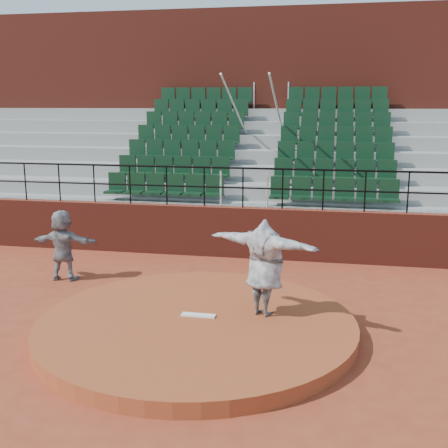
% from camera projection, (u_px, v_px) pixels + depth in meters
% --- Properties ---
extents(ground, '(90.00, 90.00, 0.00)m').
position_uv_depth(ground, '(197.00, 333.00, 9.72)').
color(ground, '#943921').
rests_on(ground, ground).
extents(pitchers_mound, '(5.50, 5.50, 0.25)m').
position_uv_depth(pitchers_mound, '(196.00, 326.00, 9.69)').
color(pitchers_mound, '#9C4423').
rests_on(pitchers_mound, ground).
extents(pitching_rubber, '(0.60, 0.15, 0.03)m').
position_uv_depth(pitching_rubber, '(198.00, 315.00, 9.81)').
color(pitching_rubber, white).
rests_on(pitching_rubber, pitchers_mound).
extents(boundary_wall, '(24.00, 0.30, 1.30)m').
position_uv_depth(boundary_wall, '(243.00, 232.00, 14.38)').
color(boundary_wall, maroon).
rests_on(boundary_wall, ground).
extents(wall_railing, '(24.04, 0.05, 1.03)m').
position_uv_depth(wall_railing, '(243.00, 179.00, 14.09)').
color(wall_railing, black).
rests_on(wall_railing, boundary_wall).
extents(seating_deck, '(24.00, 5.97, 4.63)m').
position_uv_depth(seating_deck, '(261.00, 182.00, 17.71)').
color(seating_deck, gray).
rests_on(seating_deck, ground).
extents(press_box_facade, '(24.00, 3.00, 7.10)m').
position_uv_depth(press_box_facade, '(275.00, 112.00, 21.06)').
color(press_box_facade, maroon).
rests_on(press_box_facade, ground).
extents(pitcher, '(2.16, 1.35, 1.71)m').
position_uv_depth(pitcher, '(265.00, 267.00, 9.73)').
color(pitcher, black).
rests_on(pitcher, pitchers_mound).
extents(fielder, '(1.49, 0.50, 1.60)m').
position_uv_depth(fielder, '(63.00, 245.00, 12.50)').
color(fielder, black).
rests_on(fielder, ground).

